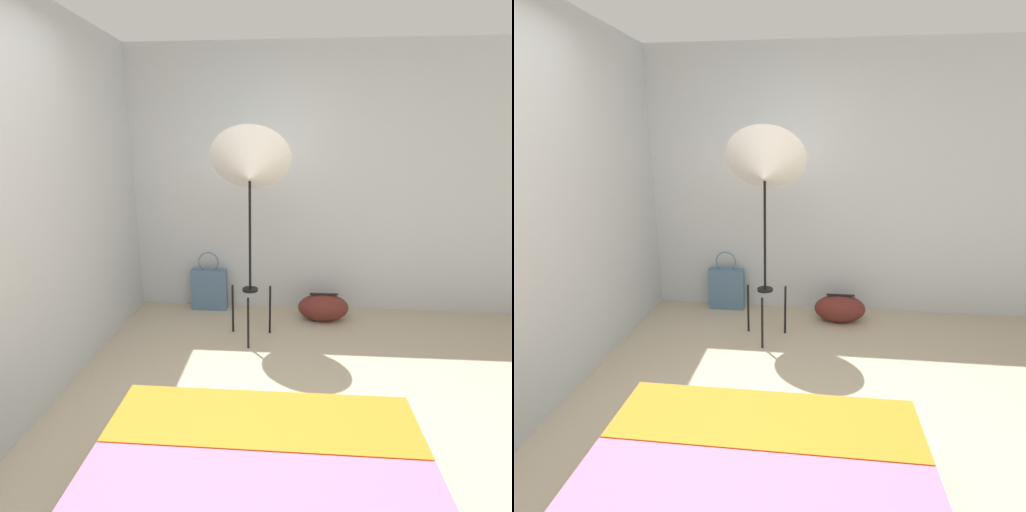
{
  "view_description": "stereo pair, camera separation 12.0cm",
  "coord_description": "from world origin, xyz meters",
  "views": [
    {
      "loc": [
        0.13,
        -1.55,
        1.71
      ],
      "look_at": [
        -0.11,
        1.51,
        0.83
      ],
      "focal_mm": 28.0,
      "sensor_mm": 36.0,
      "label": 1
    },
    {
      "loc": [
        0.25,
        -1.54,
        1.71
      ],
      "look_at": [
        -0.11,
        1.51,
        0.83
      ],
      "focal_mm": 28.0,
      "sensor_mm": 36.0,
      "label": 2
    }
  ],
  "objects": [
    {
      "name": "photo_umbrella",
      "position": [
        -0.17,
        1.71,
        1.49
      ],
      "size": [
        0.68,
        0.61,
        1.84
      ],
      "color": "black",
      "rests_on": "ground_plane"
    },
    {
      "name": "ground_plane",
      "position": [
        0.0,
        0.0,
        0.0
      ],
      "size": [
        14.0,
        14.0,
        0.0
      ],
      "primitive_type": "plane",
      "color": "tan"
    },
    {
      "name": "duffel_bag",
      "position": [
        0.51,
        2.12,
        0.14
      ],
      "size": [
        0.49,
        0.27,
        0.28
      ],
      "color": "#5B231E",
      "rests_on": "ground_plane"
    },
    {
      "name": "wall_back",
      "position": [
        0.0,
        2.47,
        1.3
      ],
      "size": [
        8.0,
        0.05,
        2.6
      ],
      "color": "#B7BCC1",
      "rests_on": "ground_plane"
    },
    {
      "name": "wall_side_left",
      "position": [
        -1.45,
        1.0,
        1.3
      ],
      "size": [
        0.05,
        8.0,
        2.6
      ],
      "color": "#B7BCC1",
      "rests_on": "ground_plane"
    },
    {
      "name": "tote_bag",
      "position": [
        -0.66,
        2.32,
        0.23
      ],
      "size": [
        0.37,
        0.11,
        0.62
      ],
      "color": "slate",
      "rests_on": "ground_plane"
    }
  ]
}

